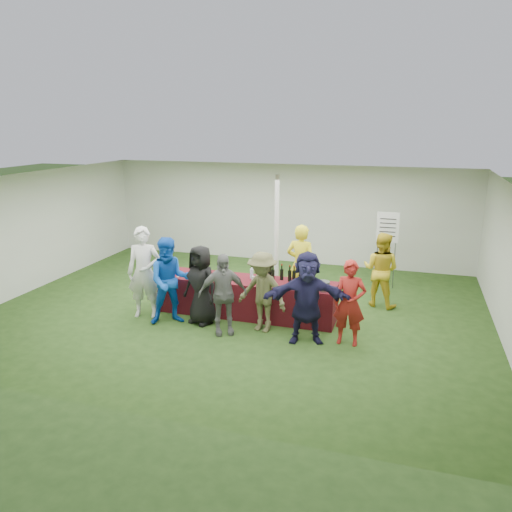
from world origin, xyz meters
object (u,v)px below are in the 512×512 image
(serving_table, at_px, (247,297))
(customer_6, at_px, (350,303))
(customer_4, at_px, (262,292))
(customer_0, at_px, (144,272))
(wine_list_sign, at_px, (387,233))
(customer_3, at_px, (223,294))
(staff_pourer, at_px, (301,265))
(dump_bucket, at_px, (323,286))
(customer_2, at_px, (201,285))
(customer_5, at_px, (307,298))
(customer_1, at_px, (170,281))
(staff_back, at_px, (381,270))

(serving_table, relative_size, customer_6, 2.36)
(serving_table, height_order, customer_4, customer_4)
(customer_4, bearing_deg, customer_0, -166.09)
(wine_list_sign, distance_m, customer_3, 4.52)
(staff_pourer, bearing_deg, customer_0, 36.42)
(customer_6, bearing_deg, dump_bucket, 137.42)
(customer_2, relative_size, customer_3, 1.02)
(customer_5, bearing_deg, customer_1, 163.06)
(customer_1, bearing_deg, serving_table, 2.86)
(serving_table, height_order, customer_5, customer_5)
(dump_bucket, distance_m, wine_list_sign, 3.02)
(staff_back, xyz_separation_m, customer_3, (-2.65, -2.34, -0.03))
(customer_2, height_order, customer_4, customer_2)
(staff_back, bearing_deg, customer_5, 79.37)
(serving_table, xyz_separation_m, customer_2, (-0.70, -0.66, 0.40))
(serving_table, xyz_separation_m, customer_6, (2.14, -0.77, 0.39))
(wine_list_sign, xyz_separation_m, customer_2, (-3.26, -3.25, -0.54))
(customer_2, bearing_deg, customer_0, -159.54)
(serving_table, bearing_deg, customer_1, -146.75)
(staff_back, distance_m, customer_3, 3.54)
(staff_pourer, xyz_separation_m, customer_6, (1.24, -1.67, -0.11))
(staff_pourer, bearing_deg, wine_list_sign, -126.86)
(customer_1, xyz_separation_m, customer_4, (1.80, 0.16, -0.09))
(customer_0, bearing_deg, serving_table, 3.07)
(serving_table, xyz_separation_m, staff_back, (2.52, 1.34, 0.42))
(staff_pourer, bearing_deg, customer_4, 83.97)
(serving_table, bearing_deg, dump_bucket, -7.94)
(staff_pourer, distance_m, customer_6, 2.08)
(serving_table, height_order, wine_list_sign, wine_list_sign)
(wine_list_sign, relative_size, staff_back, 1.13)
(customer_4, bearing_deg, staff_back, 59.34)
(customer_2, bearing_deg, customer_3, -10.33)
(customer_5, bearing_deg, customer_0, 160.47)
(serving_table, bearing_deg, customer_0, -160.91)
(customer_2, xyz_separation_m, customer_5, (2.11, -0.24, 0.05))
(customer_1, height_order, customer_6, customer_1)
(wine_list_sign, bearing_deg, serving_table, -134.56)
(dump_bucket, xyz_separation_m, staff_back, (0.95, 1.56, -0.04))
(serving_table, relative_size, customer_4, 2.37)
(serving_table, xyz_separation_m, wine_list_sign, (2.56, 2.60, 0.94))
(dump_bucket, height_order, staff_back, staff_back)
(customer_3, bearing_deg, customer_2, 120.91)
(serving_table, height_order, customer_1, customer_1)
(staff_back, relative_size, customer_2, 1.03)
(customer_0, xyz_separation_m, customer_2, (1.21, 0.00, -0.14))
(wine_list_sign, distance_m, customer_2, 4.63)
(serving_table, relative_size, customer_3, 2.37)
(customer_2, relative_size, customer_6, 1.02)
(staff_pourer, bearing_deg, customer_2, 51.53)
(customer_1, distance_m, customer_3, 1.16)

